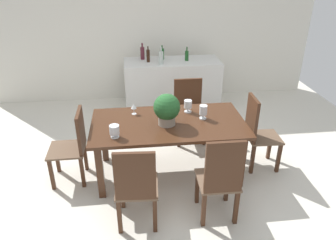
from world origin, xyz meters
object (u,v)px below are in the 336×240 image
Objects in this scene: chair_head_end at (74,143)px; flower_centerpiece at (167,109)px; wine_bottle_dark at (162,54)px; dining_table at (168,129)px; kitchen_counter at (172,85)px; wine_bottle_tall at (187,55)px; wine_bottle_green at (161,58)px; chair_foot_end at (257,131)px; wine_bottle_amber at (148,56)px; chair_far_right at (189,106)px; crystal_vase_left at (203,111)px; chair_near_left at (136,185)px; crystal_vase_center_near at (188,105)px; crystal_vase_right at (114,130)px; wine_bottle_clear at (142,53)px; wine_glass at (134,107)px; chair_near_right at (221,177)px.

flower_centerpiece is (1.16, -0.05, 0.44)m from chair_head_end.
wine_bottle_dark is (0.17, 2.23, 0.07)m from flower_centerpiece.
wine_bottle_dark reaches higher than chair_head_end.
dining_table is 1.11× the size of kitchen_counter.
dining_table is 2.16m from wine_bottle_tall.
chair_foot_end is at bearing -59.84° from wine_bottle_green.
wine_bottle_amber is (1.07, 2.04, 0.52)m from chair_head_end.
wine_bottle_green is (-0.05, -0.29, 0.01)m from wine_bottle_dark.
wine_bottle_tall is (0.15, 1.11, 0.50)m from chair_far_right.
chair_head_end is at bearing 177.30° from flower_centerpiece.
crystal_vase_left is (-0.74, 0.04, 0.31)m from chair_foot_end.
chair_near_left is 4.03× the size of wine_bottle_tall.
wine_bottle_amber is (-0.41, 1.77, 0.19)m from crystal_vase_center_near.
dining_table is 7.76× the size of wine_bottle_tall.
wine_bottle_clear reaches higher than crystal_vase_right.
wine_glass is (-0.72, 0.02, 0.00)m from crystal_vase_center_near.
crystal_vase_left is 0.91m from wine_glass.
crystal_vase_center_near is at bearing -117.31° from chair_near_left.
flower_centerpiece is (-0.03, -0.05, 0.31)m from dining_table.
chair_foot_end is at bearing -9.96° from wine_glass.
wine_bottle_clear is at bearing 104.43° from crystal_vase_center_near.
wine_bottle_dark reaches higher than crystal_vase_right.
chair_near_right is (0.43, -0.95, -0.10)m from dining_table.
chair_head_end is 3.25× the size of wine_bottle_green.
wine_bottle_green reaches higher than wine_glass.
kitchen_counter is 6.74× the size of wine_bottle_dark.
wine_bottle_amber is (-0.26, -0.13, 0.01)m from wine_bottle_dark.
crystal_vase_left is (0.02, -0.90, 0.34)m from chair_far_right.
chair_far_right is at bearing -110.96° from chair_near_left.
wine_glass is at bearing 178.52° from crystal_vase_center_near.
chair_near_left is (-0.88, -1.89, 0.02)m from chair_far_right.
chair_far_right is 3.19× the size of wine_bottle_clear.
wine_bottle_tall is 0.84× the size of wine_bottle_green.
chair_near_left is at bearing -96.25° from wine_bottle_amber.
chair_near_right is at bearing -83.50° from crystal_vase_center_near.
wine_glass is (0.23, 0.59, 0.02)m from crystal_vase_right.
kitchen_counter is at bearing 2.16° from wine_bottle_amber.
flower_centerpiece is 2.17× the size of crystal_vase_left.
crystal_vase_left is at bearing 91.04° from chair_head_end.
chair_head_end is (-1.62, 0.95, -0.03)m from chair_near_right.
flower_centerpiece is 2.20m from kitchen_counter.
chair_far_right is at bearing 119.56° from chair_head_end.
kitchen_counter is at bearing 93.82° from crystal_vase_left.
chair_far_right reaches higher than crystal_vase_center_near.
wine_bottle_clear is (-0.64, 3.17, 0.49)m from chair_near_right.
flower_centerpiece reaches higher than crystal_vase_right.
wine_bottle_tall is at bearing -12.66° from wine_bottle_clear.
flower_centerpiece is at bearing -115.14° from dining_table.
wine_bottle_tall is at bearing 86.34° from crystal_vase_left.
dining_table is 13.35× the size of wine_glass.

